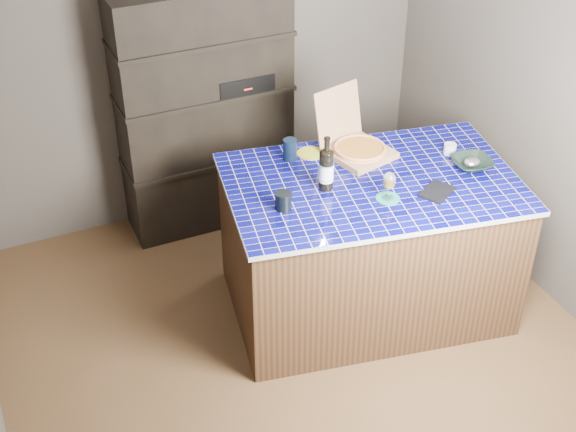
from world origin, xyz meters
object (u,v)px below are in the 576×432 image
kitchen_island (368,245)px  bowl (472,163)px  dvd_case (437,192)px  pizza_box (357,147)px  mead_bottle (326,169)px  wine_glass (389,181)px

kitchen_island → bowl: (0.63, -0.11, 0.51)m
dvd_case → bowl: bearing=84.6°
kitchen_island → bowl: bearing=-0.1°
kitchen_island → pizza_box: 0.62m
kitchen_island → dvd_case: (0.28, -0.27, 0.48)m
kitchen_island → mead_bottle: 0.68m
dvd_case → wine_glass: bearing=-132.0°
kitchen_island → dvd_case: 0.62m
pizza_box → bowl: pizza_box is taller
dvd_case → bowl: 0.38m
kitchen_island → pizza_box: (0.07, 0.31, 0.53)m
wine_glass → dvd_case: (0.29, -0.07, -0.11)m
pizza_box → wine_glass: size_ratio=2.94×
kitchen_island → pizza_box: pizza_box is taller
pizza_box → wine_glass: bearing=-112.7°
bowl → mead_bottle: bearing=170.2°
mead_bottle → wine_glass: mead_bottle is taller
mead_bottle → bowl: (0.92, -0.16, -0.10)m
mead_bottle → dvd_case: mead_bottle is taller
wine_glass → dvd_case: bearing=-12.5°
dvd_case → kitchen_island: bearing=-163.4°
bowl → pizza_box: bearing=142.8°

